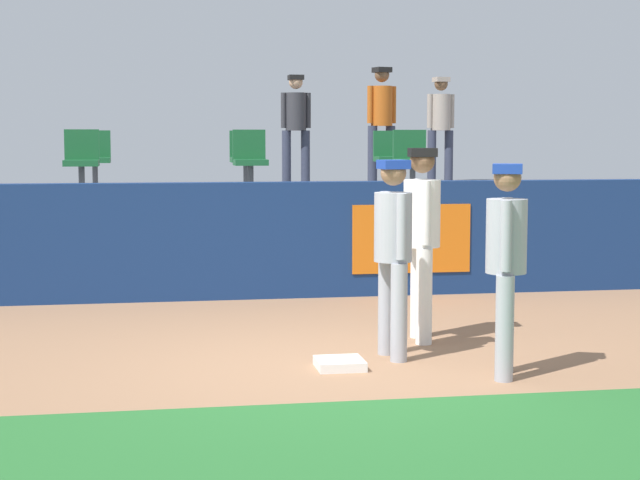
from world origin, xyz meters
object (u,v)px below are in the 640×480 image
object	(u,v)px
seat_front_right	(411,156)
spectator_casual	(296,121)
seat_back_center	(245,155)
player_runner_visitor	(506,254)
seat_front_center	(250,157)
spectator_hooded	(441,121)
seat_front_left	(82,157)
player_coach_visitor	(393,244)
spectator_capped	(382,116)
first_base	(340,364)
seat_back_left	(95,155)
seat_back_right	(389,154)
player_fielder_home	(422,230)

from	to	relation	value
seat_front_right	spectator_casual	world-z (taller)	spectator_casual
seat_back_center	player_runner_visitor	bearing A→B (deg)	-79.87
seat_front_center	spectator_hooded	size ratio (longest dim) A/B	0.48
seat_front_left	spectator_casual	distance (m)	4.02
player_coach_visitor	spectator_capped	bearing A→B (deg)	160.43
seat_back_center	seat_front_right	size ratio (longest dim) A/B	1.00
first_base	seat_front_left	distance (m)	6.13
player_runner_visitor	seat_front_center	xyz separation A→B (m)	(-1.49, 5.90, 0.69)
first_base	seat_back_left	bearing A→B (deg)	108.08
first_base	spectator_capped	distance (m)	8.81
seat_front_left	spectator_casual	xyz separation A→B (m)	(3.20, 2.39, 0.52)
player_runner_visitor	spectator_hooded	distance (m)	9.04
seat_back_left	seat_front_right	xyz separation A→B (m)	(4.38, -1.80, 0.00)
seat_back_center	seat_back_right	bearing A→B (deg)	0.00
seat_back_center	player_fielder_home	bearing A→B (deg)	-79.82
spectator_hooded	spectator_capped	distance (m)	1.02
player_fielder_home	seat_front_left	distance (m)	5.56
player_runner_visitor	seat_back_left	world-z (taller)	seat_back_left
first_base	seat_back_left	world-z (taller)	seat_back_left
first_base	player_coach_visitor	size ratio (longest dim) A/B	0.23
player_fielder_home	seat_front_center	distance (m)	4.54
seat_front_center	spectator_casual	distance (m)	2.63
seat_back_center	seat_front_right	world-z (taller)	same
spectator_hooded	seat_back_center	bearing A→B (deg)	9.69
player_coach_visitor	seat_back_center	bearing A→B (deg)	178.13
seat_back_right	player_fielder_home	bearing A→B (deg)	-100.66
seat_back_center	spectator_hooded	bearing A→B (deg)	16.97
player_fielder_home	spectator_capped	xyz separation A→B (m)	(1.26, 7.15, 1.25)
seat_front_left	spectator_capped	world-z (taller)	spectator_capped
seat_front_right	spectator_capped	world-z (taller)	spectator_capped
spectator_casual	seat_front_left	bearing A→B (deg)	35.02
first_base	spectator_casual	xyz separation A→B (m)	(0.77, 7.77, 2.18)
spectator_capped	player_runner_visitor	bearing A→B (deg)	68.44
spectator_capped	seat_front_center	bearing A→B (deg)	33.60
seat_back_center	spectator_capped	bearing A→B (deg)	23.29
player_coach_visitor	spectator_hooded	world-z (taller)	spectator_hooded
player_fielder_home	seat_front_center	size ratio (longest dim) A/B	2.21
seat_front_center	seat_front_right	bearing A→B (deg)	0.01
seat_back_right	seat_back_left	xyz separation A→B (m)	(-4.50, -0.00, -0.00)
player_fielder_home	seat_front_center	bearing A→B (deg)	-158.63
player_coach_visitor	seat_front_center	size ratio (longest dim) A/B	2.10
seat_front_center	seat_front_left	bearing A→B (deg)	180.00
first_base	seat_back_left	xyz separation A→B (m)	(-2.34, 7.18, 1.66)
seat_back_center	spectator_casual	bearing A→B (deg)	34.10
first_base	seat_front_left	bearing A→B (deg)	114.32
player_coach_visitor	spectator_casual	size ratio (longest dim) A/B	1.03
player_coach_visitor	seat_front_right	size ratio (longest dim) A/B	2.10
seat_front_right	player_fielder_home	bearing A→B (deg)	-103.42
seat_back_right	seat_back_left	world-z (taller)	same
seat_back_left	player_runner_visitor	bearing A→B (deg)	-64.83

